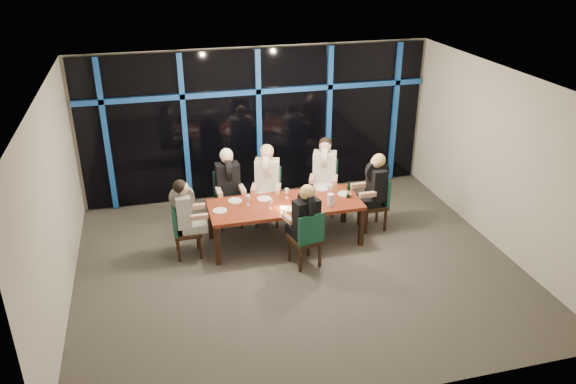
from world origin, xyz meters
name	(u,v)px	position (x,y,z in m)	size (l,w,h in m)	color
room	(298,149)	(0.00, 0.00, 2.02)	(7.04, 7.00, 3.02)	#524D48
window_wall	(259,121)	(0.01, 2.93, 1.55)	(6.86, 0.43, 2.94)	black
dining_table	(285,207)	(0.00, 0.80, 0.68)	(2.60, 1.00, 0.75)	maroon
chair_far_left	(228,195)	(-0.84, 1.74, 0.57)	(0.49, 0.49, 1.01)	black
chair_far_mid	(268,192)	(-0.11, 1.67, 0.58)	(0.61, 0.61, 1.04)	black
chair_far_right	(324,183)	(1.03, 1.80, 0.58)	(0.62, 0.62, 1.03)	black
chair_end_left	(182,228)	(-1.76, 0.77, 0.53)	(0.44, 0.44, 0.94)	black
chair_end_right	(377,200)	(1.75, 0.90, 0.55)	(0.47, 0.47, 0.99)	black
chair_near_mid	(308,237)	(0.15, -0.07, 0.55)	(0.55, 0.55, 0.98)	black
diner_far_left	(228,177)	(-0.84, 1.66, 0.97)	(0.51, 0.64, 0.99)	black
diner_far_mid	(267,174)	(-0.14, 1.59, 0.99)	(0.62, 0.71, 1.01)	white
diner_far_right	(325,165)	(1.00, 1.71, 0.98)	(0.64, 0.71, 1.01)	white
diner_end_left	(185,207)	(-1.68, 0.77, 0.90)	(0.59, 0.47, 0.92)	black
diner_end_right	(375,181)	(1.66, 0.90, 0.94)	(0.62, 0.49, 0.96)	black
diner_near_mid	(305,213)	(0.13, 0.01, 0.94)	(0.55, 0.66, 0.95)	black
plate_far_left	(235,201)	(-0.81, 1.09, 0.76)	(0.24, 0.24, 0.01)	white
plate_far_mid	(264,199)	(-0.31, 1.05, 0.76)	(0.24, 0.24, 0.01)	white
plate_far_right	(322,189)	(0.79, 1.19, 0.76)	(0.24, 0.24, 0.01)	white
plate_end_left	(220,211)	(-1.12, 0.78, 0.76)	(0.24, 0.24, 0.01)	white
plate_end_right	(344,194)	(1.10, 0.89, 0.76)	(0.24, 0.24, 0.01)	white
plate_near_mid	(288,209)	(0.00, 0.56, 0.76)	(0.24, 0.24, 0.01)	white
wine_bottle	(348,191)	(1.12, 0.74, 0.87)	(0.07, 0.07, 0.31)	black
water_pitcher	(331,200)	(0.72, 0.53, 0.85)	(0.13, 0.12, 0.21)	white
tea_light	(282,207)	(-0.10, 0.62, 0.77)	(0.05, 0.05, 0.03)	#F6A549
wine_glass_a	(271,202)	(-0.28, 0.67, 0.87)	(0.06, 0.06, 0.16)	silver
wine_glass_b	(287,191)	(0.08, 0.98, 0.88)	(0.07, 0.07, 0.18)	silver
wine_glass_c	(310,195)	(0.44, 0.77, 0.87)	(0.07, 0.07, 0.17)	silver
wine_glass_d	(248,198)	(-0.62, 0.89, 0.88)	(0.07, 0.07, 0.18)	silver
wine_glass_e	(331,188)	(0.88, 0.97, 0.86)	(0.06, 0.06, 0.16)	white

